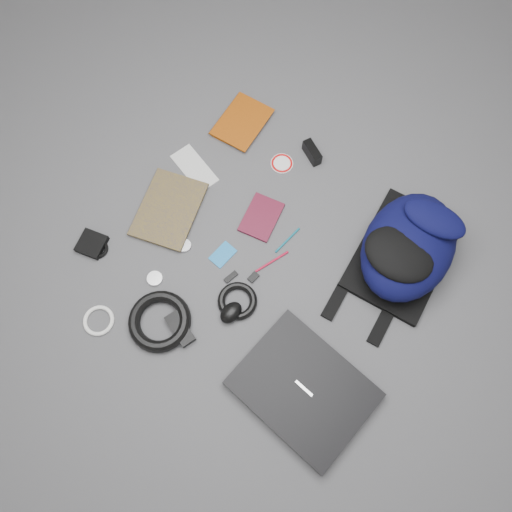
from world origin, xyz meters
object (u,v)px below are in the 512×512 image
Objects in this scene: dvd_case at (261,217)px; laptop at (303,389)px; comic_book at (143,201)px; power_brick at (180,329)px; mouse at (231,313)px; compact_camera at (312,152)px; pouch at (92,244)px; textbook_red at (224,113)px; backpack at (409,246)px.

laptop is at bearing -53.10° from dvd_case.
comic_book is 1.72× the size of dvd_case.
mouse is at bearing 72.65° from power_brick.
dvd_case is at bearing -63.68° from compact_camera.
pouch is at bearing -172.27° from laptop.
laptop is at bearing -3.43° from mouse.
textbook_red is 0.86m from power_brick.
pouch is at bearing -167.67° from power_brick.
power_brick is at bearing -61.81° from compact_camera.
backpack reaches higher than textbook_red.
textbook_red reaches higher than comic_book.
compact_camera is at bearing 2.26° from textbook_red.
compact_camera reaches higher than textbook_red.
backpack reaches higher than compact_camera.
pouch is (-0.55, -0.11, -0.01)m from mouse.
comic_book is at bearing -95.74° from textbook_red.
backpack reaches higher than power_brick.
backpack is 1.63× the size of comic_book.
power_brick is 1.31× the size of pouch.
dvd_case is 1.76× the size of compact_camera.
dvd_case is (0.39, -0.26, -0.01)m from textbook_red.
compact_camera reaches higher than dvd_case.
compact_camera is at bearing 36.42° from comic_book.
power_brick is at bearing -4.28° from pouch.
textbook_red is at bearing -146.07° from compact_camera.
mouse is (0.15, -0.66, -0.00)m from compact_camera.
laptop is at bearing 29.32° from power_brick.
dvd_case is (0.38, 0.22, -0.00)m from comic_book.
backpack is 0.52m from dvd_case.
dvd_case is 0.37m from mouse.
textbook_red is 0.39m from compact_camera.
pouch is (-0.02, -0.71, -0.00)m from textbook_red.
comic_book is 3.10× the size of pouch.
backpack is 0.64m from mouse.
laptop is at bearing -30.63° from comic_book.
compact_camera is 1.11× the size of mouse.
textbook_red is at bearing 167.37° from backpack.
textbook_red is at bearing 136.57° from power_brick.
mouse is 0.92× the size of pouch.
laptop is at bearing -30.96° from compact_camera.
textbook_red is at bearing 132.64° from dvd_case.
mouse is (0.52, -0.12, 0.01)m from comic_book.
mouse reaches higher than textbook_red.
laptop is 4.87× the size of mouse.
power_brick is at bearing -52.07° from comic_book.
textbook_red and pouch have the same top height.
compact_camera is (-0.49, 0.13, -0.07)m from backpack.
pouch is at bearing -92.40° from compact_camera.
laptop is at bearing -43.89° from textbook_red.
textbook_red is at bearing 136.11° from mouse.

